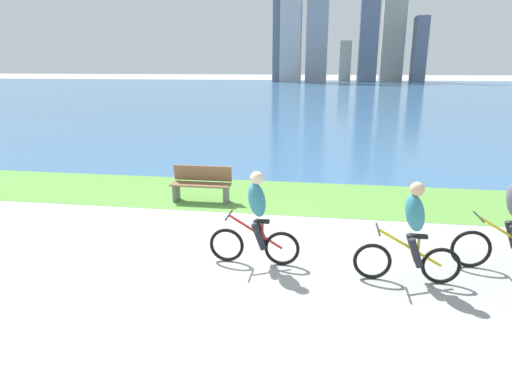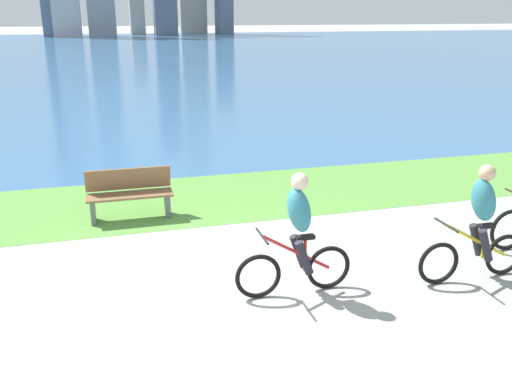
# 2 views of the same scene
# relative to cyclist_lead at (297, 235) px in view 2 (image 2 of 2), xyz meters

# --- Properties ---
(ground_plane) EXTENTS (300.00, 300.00, 0.00)m
(ground_plane) POSITION_rel_cyclist_lead_xyz_m (-1.31, 0.60, -0.83)
(ground_plane) COLOR #9E9E99
(grass_strip_bayside) EXTENTS (120.00, 3.05, 0.01)m
(grass_strip_bayside) POSITION_rel_cyclist_lead_xyz_m (-1.31, 4.15, -0.83)
(grass_strip_bayside) COLOR #59933D
(grass_strip_bayside) RESTS_ON ground
(bay_water_surface) EXTENTS (300.00, 89.43, 0.00)m
(bay_water_surface) POSITION_rel_cyclist_lead_xyz_m (-1.31, 50.39, -0.83)
(bay_water_surface) COLOR #386693
(bay_water_surface) RESTS_ON ground
(cyclist_lead) EXTENTS (1.58, 0.52, 1.65)m
(cyclist_lead) POSITION_rel_cyclist_lead_xyz_m (0.00, 0.00, 0.00)
(cyclist_lead) COLOR black
(cyclist_lead) RESTS_ON ground
(cyclist_trailing) EXTENTS (1.66, 0.52, 1.65)m
(cyclist_trailing) POSITION_rel_cyclist_lead_xyz_m (2.50, -0.28, -0.00)
(cyclist_trailing) COLOR black
(cyclist_trailing) RESTS_ON ground
(bench_near_path) EXTENTS (1.50, 0.47, 0.90)m
(bench_near_path) POSITION_rel_cyclist_lead_xyz_m (-1.95, 3.42, -0.38)
(bench_near_path) COLOR brown
(bench_near_path) RESTS_ON ground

